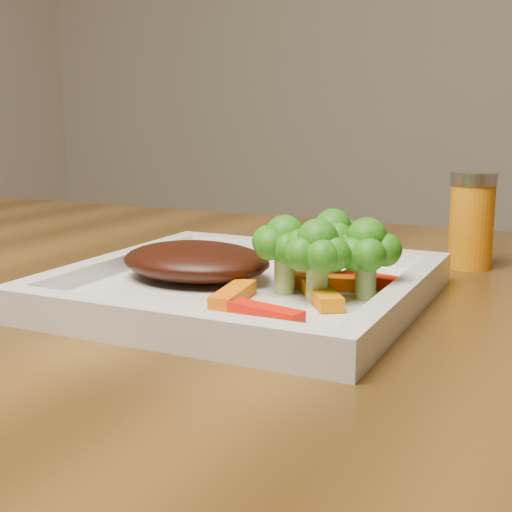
% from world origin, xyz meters
% --- Properties ---
extents(plate, '(0.27, 0.27, 0.01)m').
position_xyz_m(plate, '(-0.08, -0.05, 0.76)').
color(plate, silver).
rests_on(plate, dining_table).
extents(steak, '(0.13, 0.10, 0.03)m').
position_xyz_m(steak, '(-0.12, -0.05, 0.78)').
color(steak, black).
rests_on(steak, plate).
extents(broccoli_0, '(0.06, 0.06, 0.07)m').
position_xyz_m(broccoli_0, '(-0.02, -0.01, 0.80)').
color(broccoli_0, '#196A11').
rests_on(broccoli_0, plate).
extents(broccoli_1, '(0.06, 0.06, 0.06)m').
position_xyz_m(broccoli_1, '(0.02, -0.05, 0.79)').
color(broccoli_1, '#1A6010').
rests_on(broccoli_1, plate).
extents(broccoli_2, '(0.07, 0.07, 0.06)m').
position_xyz_m(broccoli_2, '(-0.01, -0.07, 0.79)').
color(broccoli_2, '#1E7213').
rests_on(broccoli_2, plate).
extents(broccoli_3, '(0.07, 0.07, 0.06)m').
position_xyz_m(broccoli_3, '(-0.04, -0.06, 0.79)').
color(broccoli_3, '#1E7012').
rests_on(broccoli_3, plate).
extents(carrot_0, '(0.06, 0.03, 0.01)m').
position_xyz_m(carrot_0, '(-0.02, -0.13, 0.77)').
color(carrot_0, red).
rests_on(carrot_0, plate).
extents(carrot_2, '(0.02, 0.06, 0.01)m').
position_xyz_m(carrot_2, '(-0.06, -0.10, 0.77)').
color(carrot_2, '#D86003').
rests_on(carrot_2, plate).
extents(carrot_3, '(0.06, 0.03, 0.01)m').
position_xyz_m(carrot_3, '(0.02, -0.01, 0.77)').
color(carrot_3, '#F32003').
rests_on(carrot_3, plate).
extents(carrot_4, '(0.03, 0.06, 0.01)m').
position_xyz_m(carrot_4, '(-0.05, 0.01, 0.77)').
color(carrot_4, '#F12703').
rests_on(carrot_4, plate).
extents(carrot_5, '(0.05, 0.06, 0.01)m').
position_xyz_m(carrot_5, '(-0.00, -0.07, 0.77)').
color(carrot_5, orange).
rests_on(carrot_5, plate).
extents(carrot_6, '(0.06, 0.03, 0.01)m').
position_xyz_m(carrot_6, '(-0.02, -0.03, 0.77)').
color(carrot_6, '#FF6004').
rests_on(carrot_6, plate).
extents(spice_shaker, '(0.05, 0.05, 0.09)m').
position_xyz_m(spice_shaker, '(0.06, 0.15, 0.80)').
color(spice_shaker, '#CD720B').
rests_on(spice_shaker, dining_table).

